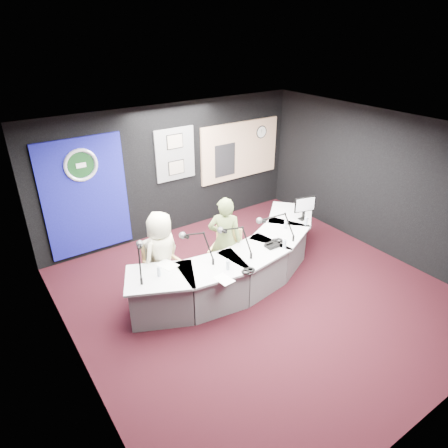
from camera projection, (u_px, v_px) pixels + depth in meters
ground at (259, 294)px, 6.94m from camera, size 6.00×6.00×0.00m
ceiling at (268, 135)px, 5.66m from camera, size 6.00×6.00×0.02m
wall_back at (173, 170)px, 8.50m from camera, size 6.00×0.02×2.80m
wall_left at (70, 287)px, 4.79m from camera, size 0.02×6.00×2.80m
wall_right at (381, 184)px, 7.81m from camera, size 0.02×6.00×2.80m
broadcast_desk at (239, 263)px, 7.15m from camera, size 4.50×1.90×0.75m
backdrop_panel at (86, 197)px, 7.59m from camera, size 1.60×0.05×2.30m
agency_seal at (81, 165)px, 7.26m from camera, size 0.63×0.07×0.63m
seal_center at (81, 165)px, 7.26m from camera, size 0.48×0.01×0.48m
pinboard at (175, 154)px, 8.34m from camera, size 0.90×0.04×1.10m
framed_photo_upper at (175, 142)px, 8.19m from camera, size 0.34×0.02×0.27m
framed_photo_lower at (176, 168)px, 8.45m from camera, size 0.34×0.02×0.27m
booth_window_frame at (240, 150)px, 9.29m from camera, size 2.12×0.06×1.32m
booth_glow at (240, 150)px, 9.28m from camera, size 2.00×0.02×1.20m
equipment_rack at (225, 160)px, 9.11m from camera, size 0.55×0.02×0.75m
wall_clock at (261, 132)px, 9.41m from camera, size 0.28×0.01×0.28m
armchair_left at (163, 271)px, 6.80m from camera, size 0.57×0.57×0.89m
armchair_right at (225, 255)px, 7.14m from camera, size 0.81×0.81×1.03m
draped_jacket at (157, 255)px, 6.92m from camera, size 0.51×0.17×0.70m
person_man at (162, 255)px, 6.66m from camera, size 0.86×0.70×1.53m
person_woman at (225, 240)px, 7.00m from camera, size 0.70×0.68×1.62m
computer_monitor at (304, 204)px, 7.74m from camera, size 0.39×0.12×0.27m
desk_phone at (272, 246)px, 6.91m from camera, size 0.22×0.18×0.05m
headphones_near at (277, 241)px, 7.06m from camera, size 0.23×0.23×0.04m
headphones_far at (248, 271)px, 6.23m from camera, size 0.21×0.21×0.03m
paper_stack at (167, 265)px, 6.41m from camera, size 0.31×0.37×0.00m
notepad at (224, 279)px, 6.05m from camera, size 0.24×0.32×0.00m
boom_mic_a at (140, 256)px, 6.07m from camera, size 0.37×0.69×0.60m
boom_mic_b at (197, 243)px, 6.44m from camera, size 0.34×0.70×0.60m
boom_mic_c at (236, 237)px, 6.60m from camera, size 0.33×0.70×0.60m
boom_mic_d at (277, 224)px, 7.02m from camera, size 0.55×0.57×0.60m
water_bottles at (247, 247)px, 6.73m from camera, size 3.15×0.60×0.18m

